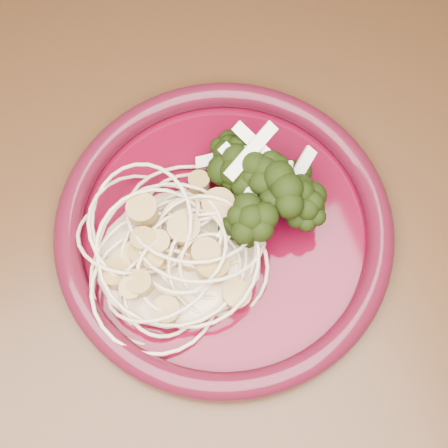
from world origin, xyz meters
TOP-DOWN VIEW (x-y plane):
  - dining_table at (0.00, 0.00)m, footprint 1.20×0.80m
  - dinner_plate at (-0.01, 0.00)m, footprint 0.37×0.37m
  - spaghetti_pile at (-0.06, -0.01)m, footprint 0.18×0.16m
  - scallop_cluster at (-0.06, -0.01)m, footprint 0.17×0.17m
  - broccoli_pile at (0.05, 0.02)m, footprint 0.13×0.17m
  - onion_garnish at (0.05, 0.02)m, footprint 0.09×0.11m

SIDE VIEW (x-z plane):
  - dining_table at x=0.00m, z-range 0.28..1.03m
  - dinner_plate at x=-0.01m, z-range 0.75..0.77m
  - spaghetti_pile at x=-0.06m, z-range 0.76..0.79m
  - broccoli_pile at x=0.05m, z-range 0.76..0.81m
  - scallop_cluster at x=-0.06m, z-range 0.79..0.84m
  - onion_garnish at x=0.05m, z-range 0.79..0.84m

